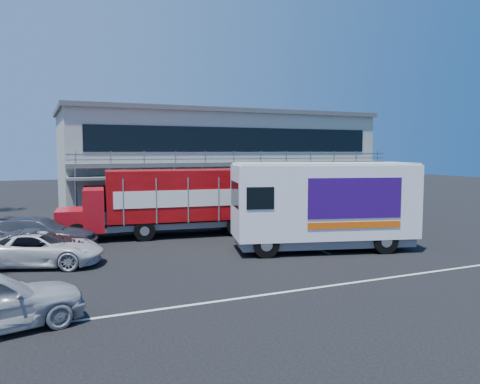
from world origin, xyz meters
name	(u,v)px	position (x,y,z in m)	size (l,w,h in m)	color
ground	(268,249)	(0.00, 0.00, 0.00)	(120.00, 120.00, 0.00)	black
building	(214,161)	(3.00, 14.94, 3.66)	(22.40, 12.00, 7.30)	#999D90
red_truck	(171,200)	(-3.15, 5.09, 1.90)	(10.49, 3.63, 3.46)	#B00E17
white_van	(323,204)	(2.20, -1.07, 2.08)	(8.46, 4.74, 3.92)	white
parked_car_b	(40,247)	(-9.50, 1.20, 0.66)	(1.40, 4.03, 1.33)	black
parked_car_c	(40,249)	(-9.50, 0.80, 0.66)	(2.18, 4.73, 1.31)	silver
parked_car_d	(40,234)	(-9.50, 4.00, 0.74)	(2.07, 5.09, 1.48)	#2C303B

